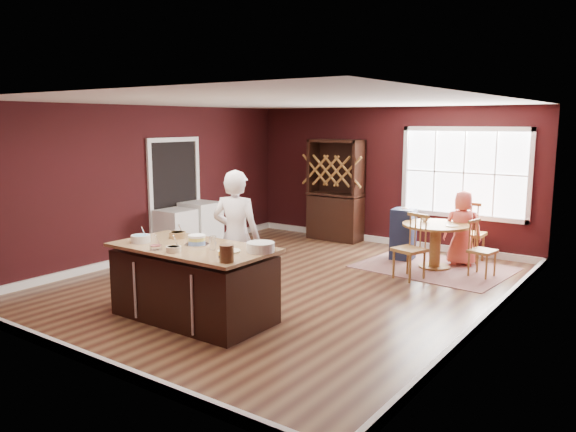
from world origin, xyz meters
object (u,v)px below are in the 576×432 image
(layer_cake, at_px, (197,240))
(toddler, at_px, (403,213))
(seated_woman, at_px, (462,228))
(chair_north, at_px, (471,231))
(baker, at_px, (236,237))
(chair_south, at_px, (409,247))
(chair_east, at_px, (483,248))
(dining_table, at_px, (435,237))
(high_chair, at_px, (403,233))
(hutch, at_px, (335,190))
(dryer, at_px, (201,226))
(kitchen_island, at_px, (194,284))
(washer, at_px, (176,233))

(layer_cake, distance_m, toddler, 4.42)
(seated_woman, bearing_deg, chair_north, -115.01)
(seated_woman, bearing_deg, baker, 46.65)
(chair_south, relative_size, toddler, 3.95)
(layer_cake, relative_size, chair_east, 0.33)
(dining_table, distance_m, high_chair, 0.73)
(chair_south, height_order, high_chair, chair_south)
(chair_east, bearing_deg, hutch, 81.28)
(seated_woman, height_order, high_chair, seated_woman)
(layer_cake, relative_size, high_chair, 0.32)
(chair_south, bearing_deg, dryer, -156.89)
(chair_east, distance_m, toddler, 1.64)
(dining_table, bearing_deg, chair_east, -5.20)
(kitchen_island, distance_m, chair_east, 4.63)
(dryer, bearing_deg, seated_woman, 21.36)
(seated_woman, height_order, washer, seated_woman)
(seated_woman, distance_m, washer, 5.03)
(chair_north, distance_m, dryer, 4.92)
(seated_woman, relative_size, toddler, 4.92)
(hutch, bearing_deg, kitchen_island, -78.89)
(layer_cake, distance_m, chair_east, 4.60)
(seated_woman, xyz_separation_m, high_chair, (-0.98, -0.21, -0.17))
(baker, xyz_separation_m, high_chair, (0.83, 3.53, -0.43))
(chair_south, height_order, seated_woman, seated_woman)
(toddler, distance_m, hutch, 1.93)
(chair_east, height_order, chair_north, chair_north)
(dining_table, xyz_separation_m, washer, (-4.13, -1.91, -0.11))
(kitchen_island, xyz_separation_m, chair_north, (1.87, 4.86, 0.10))
(layer_cake, bearing_deg, hutch, 101.28)
(layer_cake, height_order, washer, layer_cake)
(chair_east, bearing_deg, kitchen_island, 159.24)
(baker, xyz_separation_m, chair_east, (2.31, 3.21, -0.45))
(seated_woman, bearing_deg, toddler, -11.59)
(baker, height_order, dryer, baker)
(chair_south, xyz_separation_m, high_chair, (-0.60, 1.11, -0.04))
(chair_south, relative_size, hutch, 0.50)
(seated_woman, distance_m, dryer, 4.76)
(dining_table, height_order, chair_north, chair_north)
(hutch, xyz_separation_m, washer, (-1.59, -2.94, -0.60))
(baker, relative_size, chair_north, 1.65)
(kitchen_island, height_order, toddler, toddler)
(washer, bearing_deg, hutch, 61.54)
(seated_woman, xyz_separation_m, hutch, (-2.83, 0.57, 0.39))
(chair_east, xyz_separation_m, hutch, (-3.34, 1.10, 0.58))
(chair_south, height_order, hutch, hutch)
(seated_woman, relative_size, high_chair, 1.35)
(chair_north, distance_m, hutch, 2.93)
(baker, distance_m, chair_east, 3.98)
(kitchen_island, height_order, chair_south, chair_south)
(baker, height_order, layer_cake, baker)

